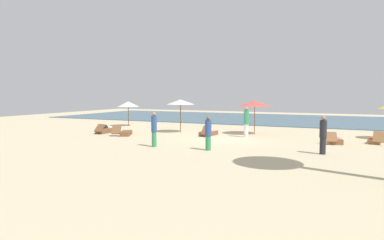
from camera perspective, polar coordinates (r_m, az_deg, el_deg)
ground_plane at (r=21.29m, az=4.87°, el=-3.13°), size 60.00×60.00×0.00m
ocean_water at (r=37.64m, az=13.72°, el=0.14°), size 48.00×16.00×0.06m
umbrella_0 at (r=24.55m, az=-1.90°, el=2.96°), size 1.99×1.99×2.34m
umbrella_2 at (r=23.83m, az=10.24°, el=2.69°), size 2.28×2.28×2.28m
umbrella_3 at (r=29.70m, az=-10.39°, el=2.58°), size 1.81×1.81×2.08m
lounger_1 at (r=22.84m, az=2.69°, el=-2.15°), size 0.85×1.75×0.71m
lounger_2 at (r=25.05m, az=-14.02°, el=-1.70°), size 0.67×1.73×0.67m
lounger_3 at (r=22.03m, az=27.86°, el=-2.92°), size 0.86×1.73×0.73m
lounger_4 at (r=21.01m, az=22.31°, el=-3.07°), size 0.95×1.79×0.68m
lounger_5 at (r=23.41m, az=-10.91°, el=-2.08°), size 1.26×1.78×0.68m
person_0 at (r=17.03m, az=20.66°, el=-2.27°), size 0.40×0.40×1.77m
person_1 at (r=18.22m, az=-6.23°, el=-1.45°), size 0.30×0.30×1.82m
person_2 at (r=22.23m, az=8.87°, el=-0.27°), size 0.44×0.44×1.93m
person_3 at (r=17.04m, az=2.67°, el=-2.16°), size 0.36×0.36×1.67m
dog at (r=27.03m, az=-14.19°, el=-1.19°), size 0.51×0.85×0.38m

